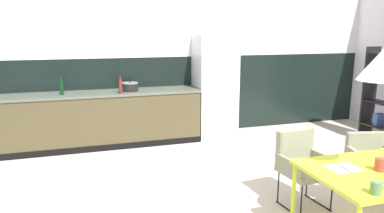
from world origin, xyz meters
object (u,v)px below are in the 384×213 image
Objects in this scene: cooking_pot at (130,87)px; armchair_far_side at (371,156)px; mug_white_ceramic at (376,188)px; armchair_near_window at (301,160)px; bottle_wine_green at (62,87)px; bottle_vinegar_dark at (121,86)px; mug_wide_latte at (380,165)px; open_book at (343,168)px; refrigerator_column at (215,86)px.

armchair_far_side is at bearing -49.37° from cooking_pot.
mug_white_ceramic is at bearing -72.55° from cooking_pot.
bottle_wine_green is (-2.54, 2.65, 0.51)m from armchair_near_window.
cooking_pot is at bearing 47.62° from bottle_vinegar_dark.
mug_wide_latte is 3.86m from bottle_vinegar_dark.
open_book is 2.08× the size of mug_white_ceramic.
mug_wide_latte is 0.50m from mug_white_ceramic.
cooking_pot is 1.06m from bottle_wine_green.
bottle_wine_green reaches higher than cooking_pot.
bottle_wine_green reaches higher than open_book.
mug_wide_latte is 0.49× the size of bottle_vinegar_dark.
refrigerator_column is at bearing -96.46° from armchair_near_window.
armchair_far_side is 5.42× the size of mug_wide_latte.
armchair_near_window is 1.31m from mug_white_ceramic.
mug_white_ceramic is 4.14m from cooking_pot.
bottle_wine_green is at bearing 170.38° from bottle_vinegar_dark.
armchair_far_side is 2.64× the size of bottle_vinegar_dark.
refrigerator_column is 6.61× the size of cooking_pot.
refrigerator_column is 3.64m from mug_wide_latte.
mug_white_ceramic is 0.45× the size of bottle_vinegar_dark.
mug_white_ceramic is 0.45× the size of cooking_pot.
mug_wide_latte is (-0.75, -0.86, 0.31)m from armchair_far_side.
refrigerator_column is 2.51× the size of armchair_far_side.
mug_wide_latte reaches higher than open_book.
bottle_vinegar_dark is (-1.67, -0.22, 0.11)m from refrigerator_column.
cooking_pot reaches higher than mug_wide_latte.
bottle_wine_green is (-0.88, 0.15, 0.00)m from bottle_vinegar_dark.
open_book is at bearing -55.23° from bottle_wine_green.
armchair_near_window is 3.10m from cooking_pot.
bottle_vinegar_dark reaches higher than mug_white_ceramic.
armchair_far_side is 3.64m from bottle_vinegar_dark.
mug_wide_latte reaches higher than mug_white_ceramic.
bottle_vinegar_dark is at bearing 117.43° from mug_wide_latte.
bottle_wine_green is (-2.56, -0.07, 0.11)m from refrigerator_column.
cooking_pot is (-1.24, 3.94, 0.19)m from mug_white_ceramic.
armchair_near_window is 3.16× the size of open_book.
refrigerator_column is at bearing -59.47° from armchair_far_side.
mug_wide_latte is 1.07× the size of mug_white_ceramic.
armchair_near_window is 3.70m from bottle_wine_green.
refrigerator_column is at bearing 1.58° from bottle_wine_green.
mug_wide_latte is at bearing 91.43° from armchair_near_window.
cooking_pot is 1.00× the size of bottle_vinegar_dark.
refrigerator_column reaches higher than bottle_wine_green.
bottle_wine_green is at bearing 120.42° from mug_white_ceramic.
bottle_wine_green reaches higher than mug_wide_latte.
mug_white_ceramic is at bearing -93.81° from refrigerator_column.
mug_white_ceramic is at bearing -137.49° from mug_wide_latte.
armchair_far_side is at bearing -72.91° from refrigerator_column.
refrigerator_column reaches higher than armchair_near_window.
bottle_vinegar_dark is at bearing -172.50° from refrigerator_column.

